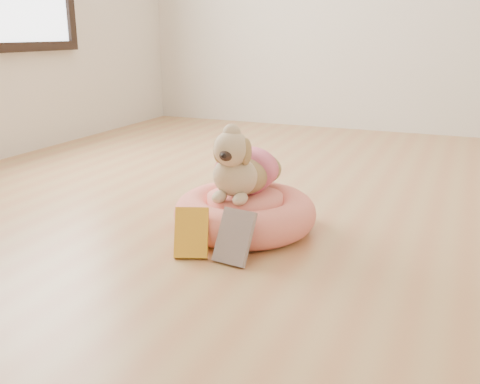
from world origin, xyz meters
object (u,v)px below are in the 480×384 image
at_px(pet_bed, 245,213).
at_px(book_white, 235,237).
at_px(dog, 243,156).
at_px(book_yellow, 191,233).

relative_size(pet_bed, book_white, 2.96).
bearing_deg(dog, book_white, -74.69).
bearing_deg(book_white, pet_bed, 113.89).
relative_size(book_yellow, book_white, 0.94).
relative_size(pet_bed, book_yellow, 3.16).
bearing_deg(book_white, dog, 115.92).
bearing_deg(book_yellow, pet_bed, 55.16).
xyz_separation_m(pet_bed, book_yellow, (-0.07, -0.31, 0.01)).
bearing_deg(pet_bed, book_yellow, -103.57).
distance_m(pet_bed, dog, 0.23).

